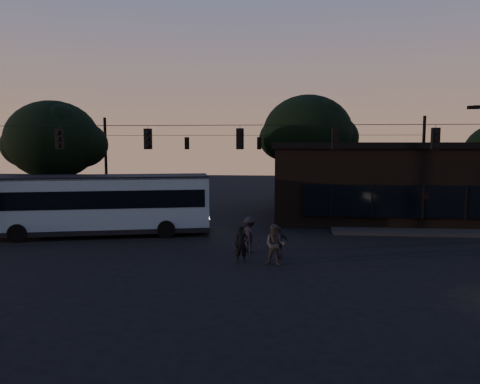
# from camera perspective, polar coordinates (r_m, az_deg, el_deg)

# --- Properties ---
(ground) EXTENTS (120.00, 120.00, 0.00)m
(ground) POSITION_cam_1_polar(r_m,az_deg,el_deg) (19.19, -1.19, -10.19)
(ground) COLOR black
(ground) RESTS_ON ground
(sidewalk_far_right) EXTENTS (14.00, 10.00, 0.15)m
(sidewalk_far_right) POSITION_cam_1_polar(r_m,az_deg,el_deg) (34.16, 22.27, -3.36)
(sidewalk_far_right) COLOR black
(sidewalk_far_right) RESTS_ON ground
(sidewalk_far_left) EXTENTS (14.00, 10.00, 0.15)m
(sidewalk_far_left) POSITION_cam_1_polar(r_m,az_deg,el_deg) (36.52, -20.80, -2.73)
(sidewalk_far_left) COLOR black
(sidewalk_far_left) RESTS_ON ground
(building) EXTENTS (15.40, 10.41, 5.40)m
(building) POSITION_cam_1_polar(r_m,az_deg,el_deg) (35.04, 16.81, 1.39)
(building) COLOR black
(building) RESTS_ON ground
(tree_behind) EXTENTS (7.60, 7.60, 9.43)m
(tree_behind) POSITION_cam_1_polar(r_m,az_deg,el_deg) (40.35, 8.25, 7.09)
(tree_behind) COLOR black
(tree_behind) RESTS_ON ground
(tree_left) EXTENTS (6.40, 6.40, 8.30)m
(tree_left) POSITION_cam_1_polar(r_m,az_deg,el_deg) (35.25, -21.85, 5.90)
(tree_left) COLOR black
(tree_left) RESTS_ON ground
(signal_rig_near) EXTENTS (26.24, 0.30, 7.50)m
(signal_rig_near) POSITION_cam_1_polar(r_m,az_deg,el_deg) (22.43, 0.00, 3.68)
(signal_rig_near) COLOR black
(signal_rig_near) RESTS_ON ground
(signal_rig_far) EXTENTS (26.24, 0.30, 7.50)m
(signal_rig_far) POSITION_cam_1_polar(r_m,az_deg,el_deg) (38.38, 2.35, 4.25)
(signal_rig_far) COLOR black
(signal_rig_far) RESTS_ON ground
(bus) EXTENTS (12.68, 5.79, 3.48)m
(bus) POSITION_cam_1_polar(r_m,az_deg,el_deg) (28.28, -16.49, -1.17)
(bus) COLOR gray
(bus) RESTS_ON ground
(pedestrian_a) EXTENTS (0.67, 0.51, 1.67)m
(pedestrian_a) POSITION_cam_1_polar(r_m,az_deg,el_deg) (21.05, 0.15, -6.39)
(pedestrian_a) COLOR black
(pedestrian_a) RESTS_ON ground
(pedestrian_b) EXTENTS (0.96, 0.79, 1.81)m
(pedestrian_b) POSITION_cam_1_polar(r_m,az_deg,el_deg) (20.63, 4.28, -6.46)
(pedestrian_b) COLOR #302D2B
(pedestrian_b) RESTS_ON ground
(pedestrian_c) EXTENTS (0.94, 0.49, 1.54)m
(pedestrian_c) POSITION_cam_1_polar(r_m,az_deg,el_deg) (21.78, 4.76, -6.17)
(pedestrian_c) COLOR black
(pedestrian_c) RESTS_ON ground
(pedestrian_d) EXTENTS (1.32, 1.19, 1.78)m
(pedestrian_d) POSITION_cam_1_polar(r_m,az_deg,el_deg) (22.97, 1.18, -5.21)
(pedestrian_d) COLOR black
(pedestrian_d) RESTS_ON ground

